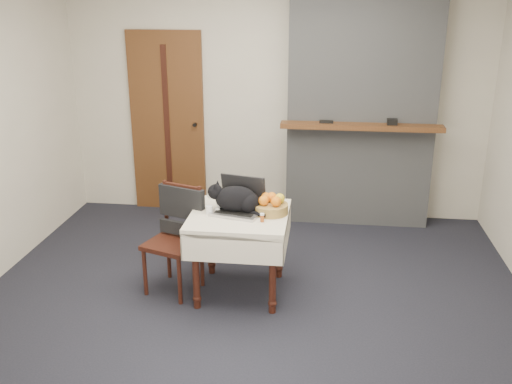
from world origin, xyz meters
TOP-DOWN VIEW (x-y plane):
  - ground at (0.00, 0.00)m, footprint 4.50×4.50m
  - room_shell at (0.00, 0.46)m, footprint 4.52×4.01m
  - door at (-1.20, 1.97)m, footprint 0.82×0.10m
  - chimney at (0.90, 1.85)m, footprint 1.62×0.48m
  - side_table at (-0.11, 0.11)m, footprint 0.78×0.78m
  - laptop at (-0.12, 0.17)m, footprint 0.44×0.40m
  - cat at (-0.13, 0.15)m, footprint 0.50×0.24m
  - cream_jar at (-0.35, 0.08)m, footprint 0.06×0.06m
  - pill_bottle at (0.09, -0.04)m, footprint 0.03×0.03m
  - fruit_basket at (0.14, 0.16)m, footprint 0.28×0.28m
  - desk_clutter at (0.11, 0.20)m, footprint 0.12×0.09m
  - chair at (-0.63, 0.15)m, footprint 0.51×0.50m

SIDE VIEW (x-z plane):
  - ground at x=0.00m, z-range 0.00..0.00m
  - chair at x=-0.63m, z-range 0.12..1.02m
  - side_table at x=-0.11m, z-range 0.24..0.94m
  - desk_clutter at x=0.11m, z-range 0.70..0.71m
  - cream_jar at x=-0.35m, z-range 0.70..0.77m
  - pill_bottle at x=0.09m, z-range 0.70..0.77m
  - fruit_basket at x=0.14m, z-range 0.68..0.84m
  - laptop at x=-0.12m, z-range 0.63..0.91m
  - cat at x=-0.13m, z-range 0.68..0.93m
  - door at x=-1.20m, z-range 0.00..2.00m
  - chimney at x=0.90m, z-range 0.00..2.60m
  - room_shell at x=0.00m, z-range 0.46..3.07m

